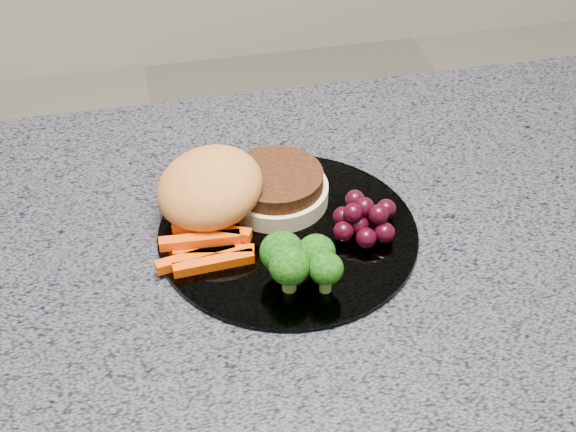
# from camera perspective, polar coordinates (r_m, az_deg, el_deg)

# --- Properties ---
(countertop) EXTENTS (1.20, 0.60, 0.04)m
(countertop) POSITION_cam_1_polar(r_m,az_deg,el_deg) (0.79, -6.54, -4.57)
(countertop) COLOR #51515C
(countertop) RESTS_ON island_cabinet
(plate) EXTENTS (0.26, 0.26, 0.01)m
(plate) POSITION_cam_1_polar(r_m,az_deg,el_deg) (0.80, 0.00, -1.25)
(plate) COLOR white
(plate) RESTS_ON countertop
(burger) EXTENTS (0.21, 0.15, 0.06)m
(burger) POSITION_cam_1_polar(r_m,az_deg,el_deg) (0.81, -3.86, 1.78)
(burger) COLOR beige
(burger) RESTS_ON plate
(carrot_sticks) EXTENTS (0.10, 0.06, 0.02)m
(carrot_sticks) POSITION_cam_1_polar(r_m,az_deg,el_deg) (0.77, -5.77, -2.26)
(carrot_sticks) COLOR #F34B04
(carrot_sticks) RESTS_ON plate
(broccoli) EXTENTS (0.07, 0.06, 0.05)m
(broccoli) POSITION_cam_1_polar(r_m,az_deg,el_deg) (0.73, 0.77, -3.09)
(broccoli) COLOR olive
(broccoli) RESTS_ON plate
(grape_bunch) EXTENTS (0.07, 0.06, 0.04)m
(grape_bunch) POSITION_cam_1_polar(r_m,az_deg,el_deg) (0.80, 5.48, -0.16)
(grape_bunch) COLOR black
(grape_bunch) RESTS_ON plate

